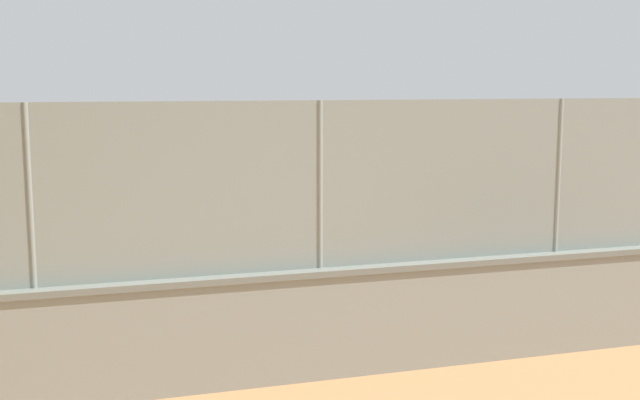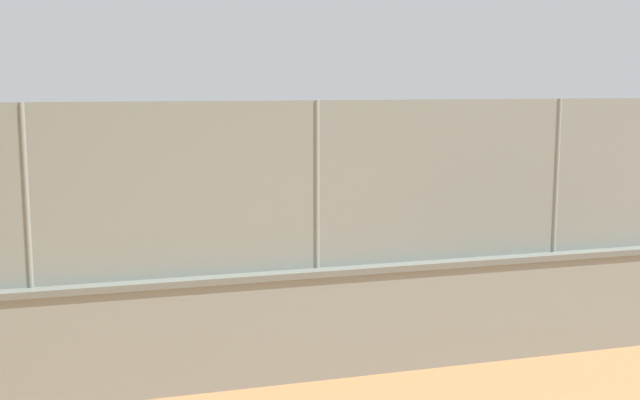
{
  "view_description": "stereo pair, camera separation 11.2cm",
  "coord_description": "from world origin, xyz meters",
  "views": [
    {
      "loc": [
        7.01,
        20.21,
        3.71
      ],
      "look_at": [
        2.13,
        6.05,
        1.48
      ],
      "focal_mm": 44.86,
      "sensor_mm": 36.0,
      "label": 1
    },
    {
      "loc": [
        6.91,
        20.25,
        3.71
      ],
      "look_at": [
        2.13,
        6.05,
        1.48
      ],
      "focal_mm": 44.86,
      "sensor_mm": 36.0,
      "label": 2
    }
  ],
  "objects": [
    {
      "name": "perimeter_wall",
      "position": [
        2.16,
        11.07,
        0.71
      ],
      "size": [
        24.04,
        1.33,
        1.41
      ],
      "color": "gray",
      "rests_on": "ground_plane"
    },
    {
      "name": "player_baseline_waiting",
      "position": [
        3.32,
        6.59,
        0.97
      ],
      "size": [
        1.01,
        0.69,
        1.65
      ],
      "color": "navy",
      "rests_on": "ground_plane"
    },
    {
      "name": "ground_plane",
      "position": [
        0.0,
        0.0,
        0.0
      ],
      "size": [
        260.0,
        260.0,
        0.0
      ],
      "primitive_type": "plane",
      "color": "#B27247"
    },
    {
      "name": "player_near_wall_returning",
      "position": [
        4.39,
        -0.4,
        0.85
      ],
      "size": [
        0.9,
        0.94,
        1.45
      ],
      "color": "#591919",
      "rests_on": "ground_plane"
    },
    {
      "name": "sports_ball",
      "position": [
        4.98,
        0.7,
        1.29
      ],
      "size": [
        0.23,
        0.23,
        0.23
      ],
      "primitive_type": "sphere",
      "color": "#3399D8"
    },
    {
      "name": "fence_panel_on_wall",
      "position": [
        2.16,
        11.07,
        2.45
      ],
      "size": [
        23.61,
        0.94,
        2.08
      ],
      "color": "gray",
      "rests_on": "perimeter_wall"
    },
    {
      "name": "player_crossing_court",
      "position": [
        -1.38,
        1.0,
        0.87
      ],
      "size": [
        0.71,
        1.22,
        1.49
      ],
      "color": "black",
      "rests_on": "ground_plane"
    }
  ]
}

